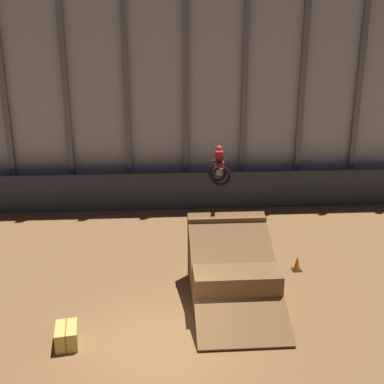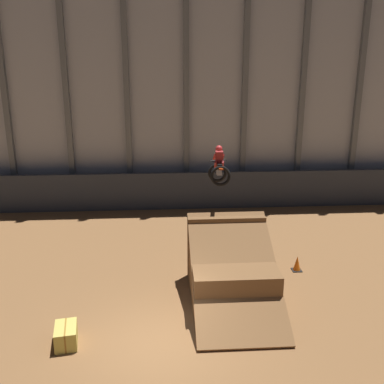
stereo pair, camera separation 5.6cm
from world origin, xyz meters
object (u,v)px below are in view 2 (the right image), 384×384
Objects in this scene: rider_bike_solo at (219,168)px; traffic_cone_near_ramp at (297,264)px; hay_bale_trackside at (66,335)px; dirt_ramp at (231,270)px.

traffic_cone_near_ramp is at bearing -15.32° from rider_bike_solo.
traffic_cone_near_ramp reaches higher than hay_bale_trackside.
dirt_ramp is 4.74× the size of hay_bale_trackside.
hay_bale_trackside is (-7.80, -4.04, -0.00)m from traffic_cone_near_ramp.
traffic_cone_near_ramp is (2.78, 1.55, -0.59)m from dirt_ramp.
dirt_ramp is 2.65× the size of rider_bike_solo.
rider_bike_solo is (-0.13, 2.48, 2.94)m from dirt_ramp.
traffic_cone_near_ramp is 8.78m from hay_bale_trackside.
rider_bike_solo is 3.02× the size of traffic_cone_near_ramp.
traffic_cone_near_ramp is at bearing 29.06° from dirt_ramp.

